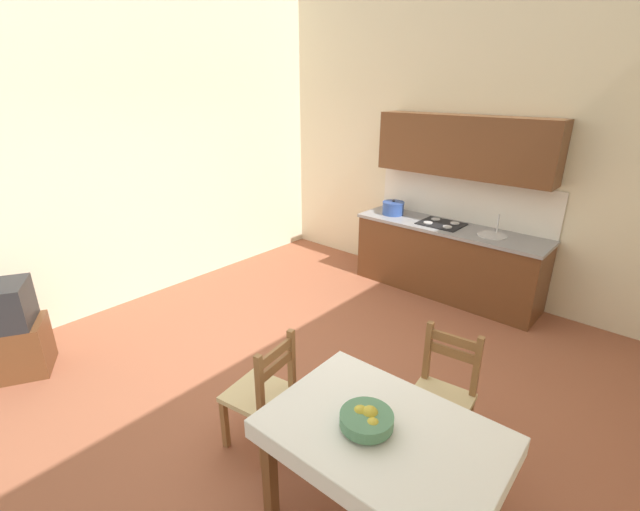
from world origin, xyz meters
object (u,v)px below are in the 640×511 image
object	(u,v)px
kitchen_cabinetry	(450,229)
dining_chair_kitchen_side	(442,397)
tv_on_stand	(7,333)
dining_chair_tv_side	(262,394)
dining_table	(382,447)
fruit_bowl	(367,419)

from	to	relation	value
kitchen_cabinetry	dining_chair_kitchen_side	xyz separation A→B (m)	(1.18, -2.46, -0.41)
dining_chair_kitchen_side	tv_on_stand	size ratio (longest dim) A/B	1.03
kitchen_cabinetry	dining_chair_tv_side	bearing A→B (deg)	-86.74
dining_chair_tv_side	tv_on_stand	xyz separation A→B (m)	(-2.40, -0.96, -0.02)
kitchen_cabinetry	dining_table	size ratio (longest dim) A/B	1.77
dining_table	kitchen_cabinetry	bearing A→B (deg)	110.20
dining_chair_tv_side	kitchen_cabinetry	bearing A→B (deg)	93.26
dining_table	dining_chair_kitchen_side	world-z (taller)	dining_chair_kitchen_side
fruit_bowl	dining_table	bearing A→B (deg)	37.35
dining_chair_kitchen_side	tv_on_stand	world-z (taller)	dining_chair_kitchen_side
dining_chair_kitchen_side	dining_chair_tv_side	distance (m)	1.29
dining_chair_kitchen_side	tv_on_stand	distance (m)	3.83
dining_table	dining_chair_tv_side	distance (m)	1.04
dining_chair_tv_side	dining_table	bearing A→B (deg)	0.41
kitchen_cabinetry	dining_chair_tv_side	distance (m)	3.33
dining_chair_kitchen_side	dining_table	bearing A→B (deg)	-87.54
dining_table	fruit_bowl	xyz separation A→B (m)	(-0.08, -0.06, 0.19)
dining_chair_tv_side	dining_chair_kitchen_side	bearing A→B (deg)	40.22
dining_chair_tv_side	fruit_bowl	xyz separation A→B (m)	(0.95, -0.05, 0.37)
dining_chair_kitchen_side	dining_chair_tv_side	bearing A→B (deg)	-139.78
dining_chair_tv_side	tv_on_stand	bearing A→B (deg)	-158.26
kitchen_cabinetry	dining_chair_kitchen_side	size ratio (longest dim) A/B	2.53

